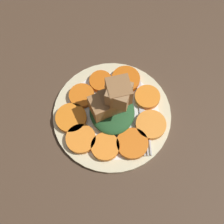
{
  "coord_description": "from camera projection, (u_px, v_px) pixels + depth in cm",
  "views": [
    {
      "loc": [
        -26.14,
        3.9,
        67.17
      ],
      "look_at": [
        0.0,
        0.0,
        4.1
      ],
      "focal_mm": 50.0,
      "sensor_mm": 36.0,
      "label": 1
    }
  ],
  "objects": [
    {
      "name": "carrot_slice_2",
      "position": [
        101.0,
        81.0,
        0.72
      ],
      "size": [
        5.25,
        5.25,
        1.33
      ],
      "primitive_type": "cylinder",
      "color": "#D56013",
      "rests_on": "plate"
    },
    {
      "name": "plate",
      "position": [
        112.0,
        115.0,
        0.7
      ],
      "size": [
        26.35,
        26.35,
        1.05
      ],
      "color": "beige",
      "rests_on": "table_slab"
    },
    {
      "name": "fork",
      "position": [
        143.0,
        119.0,
        0.69
      ],
      "size": [
        17.86,
        3.22,
        0.4
      ],
      "rotation": [
        0.0,
        0.0,
        -0.09
      ],
      "color": "#B2B2B7",
      "rests_on": "plate"
    },
    {
      "name": "carrot_slice_7",
      "position": [
        132.0,
        144.0,
        0.66
      ],
      "size": [
        6.77,
        6.77,
        1.33
      ],
      "primitive_type": "cylinder",
      "color": "orange",
      "rests_on": "plate"
    },
    {
      "name": "carrot_slice_3",
      "position": [
        82.0,
        96.0,
        0.7
      ],
      "size": [
        5.75,
        5.75,
        1.33
      ],
      "primitive_type": "cylinder",
      "color": "orange",
      "rests_on": "plate"
    },
    {
      "name": "carrot_slice_5",
      "position": [
        81.0,
        139.0,
        0.66
      ],
      "size": [
        6.43,
        6.43,
        1.33
      ],
      "primitive_type": "cylinder",
      "color": "orange",
      "rests_on": "plate"
    },
    {
      "name": "carrot_slice_8",
      "position": [
        151.0,
        125.0,
        0.68
      ],
      "size": [
        6.63,
        6.63,
        1.33
      ],
      "primitive_type": "cylinder",
      "color": "orange",
      "rests_on": "plate"
    },
    {
      "name": "center_pile",
      "position": [
        113.0,
        103.0,
        0.65
      ],
      "size": [
        10.95,
        9.91,
        11.85
      ],
      "color": "#235128",
      "rests_on": "plate"
    },
    {
      "name": "table_slab",
      "position": [
        112.0,
        117.0,
        0.71
      ],
      "size": [
        120.0,
        120.0,
        2.0
      ],
      "primitive_type": "cube",
      "color": "#4C3828",
      "rests_on": "ground"
    },
    {
      "name": "carrot_slice_4",
      "position": [
        71.0,
        116.0,
        0.68
      ],
      "size": [
        6.81,
        6.81,
        1.33
      ],
      "primitive_type": "cylinder",
      "color": "orange",
      "rests_on": "plate"
    },
    {
      "name": "carrot_slice_0",
      "position": [
        147.0,
        97.0,
        0.7
      ],
      "size": [
        5.69,
        5.69,
        1.33
      ],
      "primitive_type": "cylinder",
      "color": "orange",
      "rests_on": "plate"
    },
    {
      "name": "carrot_slice_1",
      "position": [
        126.0,
        79.0,
        0.72
      ],
      "size": [
        6.55,
        6.55,
        1.33
      ],
      "primitive_type": "cylinder",
      "color": "#D45E12",
      "rests_on": "plate"
    },
    {
      "name": "carrot_slice_6",
      "position": [
        105.0,
        147.0,
        0.66
      ],
      "size": [
        6.07,
        6.07,
        1.33
      ],
      "primitive_type": "cylinder",
      "color": "orange",
      "rests_on": "plate"
    }
  ]
}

